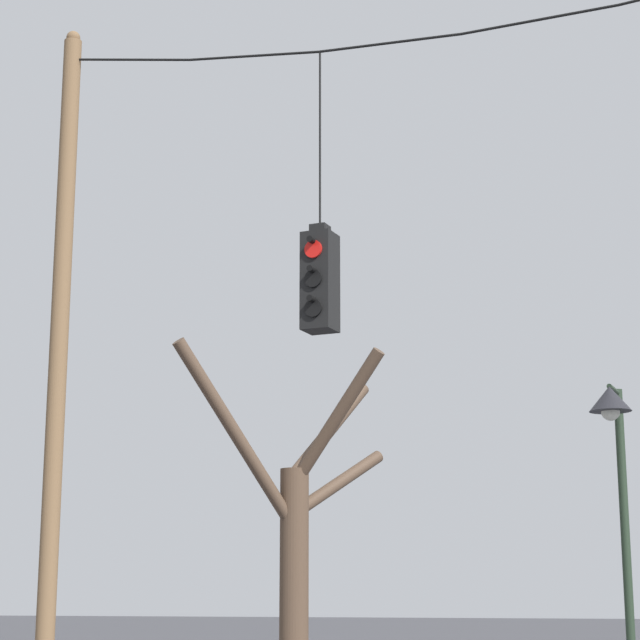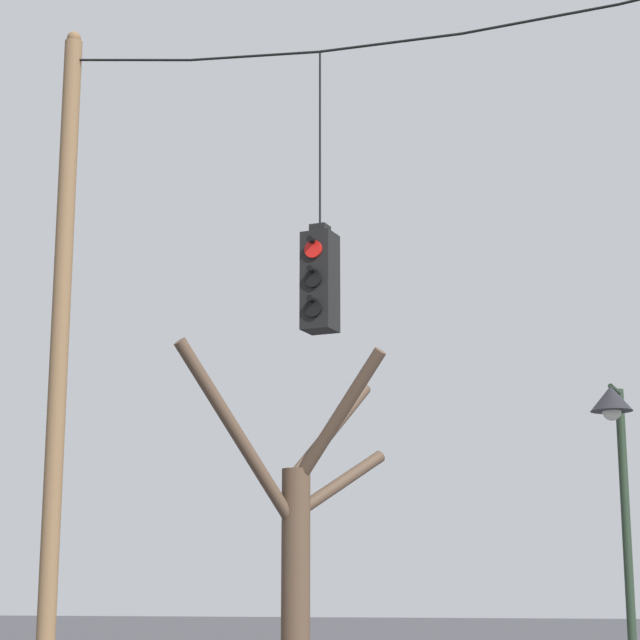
{
  "view_description": "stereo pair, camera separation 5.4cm",
  "coord_description": "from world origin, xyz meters",
  "px_view_note": "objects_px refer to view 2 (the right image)",
  "views": [
    {
      "loc": [
        2.74,
        -12.4,
        1.46
      ],
      "look_at": [
        -2.53,
        -0.26,
        4.46
      ],
      "focal_mm": 70.0,
      "sensor_mm": 36.0,
      "label": 1
    },
    {
      "loc": [
        2.79,
        -12.37,
        1.46
      ],
      "look_at": [
        -2.53,
        -0.26,
        4.46
      ],
      "focal_mm": 70.0,
      "sensor_mm": 36.0,
      "label": 2
    }
  ],
  "objects_px": {
    "traffic_light_near_right_pole": "(320,280)",
    "bare_tree": "(299,529)",
    "utility_pole_left": "(59,362)",
    "street_lamp": "(617,450)"
  },
  "relations": [
    {
      "from": "street_lamp",
      "to": "bare_tree",
      "type": "xyz_separation_m",
      "value": [
        -4.99,
        0.85,
        -0.87
      ]
    },
    {
      "from": "street_lamp",
      "to": "traffic_light_near_right_pole",
      "type": "bearing_deg",
      "value": -117.37
    },
    {
      "from": "utility_pole_left",
      "to": "street_lamp",
      "type": "xyz_separation_m",
      "value": [
        5.72,
        4.47,
        -0.84
      ]
    },
    {
      "from": "street_lamp",
      "to": "bare_tree",
      "type": "height_order",
      "value": "bare_tree"
    },
    {
      "from": "traffic_light_near_right_pole",
      "to": "bare_tree",
      "type": "relative_size",
      "value": 0.62
    },
    {
      "from": "utility_pole_left",
      "to": "traffic_light_near_right_pole",
      "type": "height_order",
      "value": "utility_pole_left"
    },
    {
      "from": "traffic_light_near_right_pole",
      "to": "bare_tree",
      "type": "bearing_deg",
      "value": 116.74
    },
    {
      "from": "utility_pole_left",
      "to": "street_lamp",
      "type": "height_order",
      "value": "utility_pole_left"
    },
    {
      "from": "traffic_light_near_right_pole",
      "to": "bare_tree",
      "type": "distance_m",
      "value": 6.4
    },
    {
      "from": "utility_pole_left",
      "to": "bare_tree",
      "type": "bearing_deg",
      "value": 82.18
    }
  ]
}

